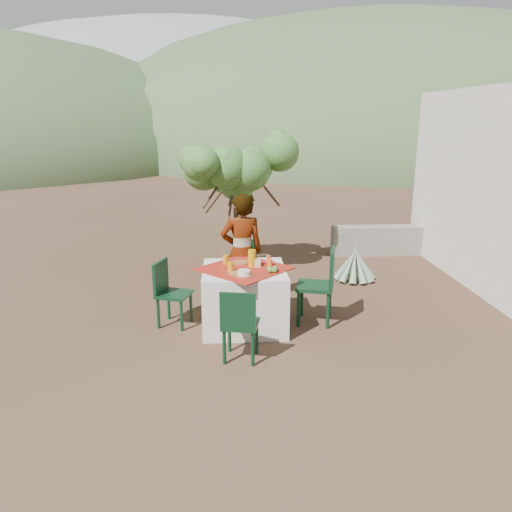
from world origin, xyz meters
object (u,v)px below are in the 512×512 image
(person, at_px, (242,252))
(agave, at_px, (355,266))
(table, at_px, (244,297))
(chair_left, at_px, (169,290))
(chair_near, at_px, (240,322))
(juice_pitcher, at_px, (252,258))
(shrub_tree, at_px, (241,176))
(chair_right, at_px, (322,282))
(chair_far, at_px, (248,267))

(person, height_order, agave, person)
(table, distance_m, chair_left, 0.96)
(chair_near, height_order, agave, chair_near)
(chair_left, relative_size, juice_pitcher, 3.85)
(chair_near, distance_m, chair_left, 1.37)
(person, xyz_separation_m, shrub_tree, (0.05, 1.75, 0.83))
(chair_right, bearing_deg, shrub_tree, -143.41)
(agave, bearing_deg, person, -149.68)
(chair_left, xyz_separation_m, chair_right, (1.93, -0.05, 0.08))
(person, bearing_deg, table, 82.09)
(chair_near, bearing_deg, table, -84.14)
(agave, bearing_deg, shrub_tree, 160.15)
(chair_right, distance_m, person, 1.19)
(chair_near, xyz_separation_m, shrub_tree, (0.13, 3.36, 1.17))
(person, bearing_deg, chair_near, 78.64)
(shrub_tree, relative_size, juice_pitcher, 9.49)
(table, height_order, shrub_tree, shrub_tree)
(chair_far, height_order, chair_right, chair_right)
(chair_left, xyz_separation_m, juice_pitcher, (1.05, -0.04, 0.41))
(agave, height_order, juice_pitcher, juice_pitcher)
(chair_far, bearing_deg, person, -113.27)
(person, height_order, juice_pitcher, person)
(chair_right, relative_size, shrub_tree, 0.48)
(agave, bearing_deg, chair_right, -117.28)
(agave, bearing_deg, chair_far, -158.44)
(chair_far, distance_m, juice_pitcher, 1.06)
(table, xyz_separation_m, chair_far, (0.09, 1.04, 0.09))
(table, xyz_separation_m, chair_left, (-0.95, 0.09, 0.08))
(table, height_order, person, person)
(juice_pitcher, bearing_deg, chair_far, 90.80)
(table, relative_size, chair_right, 1.32)
(chair_right, xyz_separation_m, agave, (0.87, 1.70, -0.30))
(chair_near, height_order, shrub_tree, shrub_tree)
(juice_pitcher, bearing_deg, shrub_tree, 91.41)
(chair_left, relative_size, shrub_tree, 0.41)
(chair_left, relative_size, person, 0.52)
(chair_near, relative_size, agave, 1.14)
(chair_far, height_order, chair_near, chair_far)
(table, height_order, juice_pitcher, juice_pitcher)
(table, relative_size, shrub_tree, 0.63)
(table, distance_m, agave, 2.55)
(chair_left, distance_m, agave, 3.26)
(chair_right, xyz_separation_m, person, (-0.99, 0.61, 0.25))
(chair_far, relative_size, chair_right, 0.86)
(chair_far, relative_size, chair_left, 1.01)
(chair_near, relative_size, chair_right, 0.83)
(chair_right, distance_m, agave, 1.93)
(chair_far, distance_m, person, 0.52)
(table, bearing_deg, shrub_tree, 88.97)
(juice_pitcher, bearing_deg, person, 100.19)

